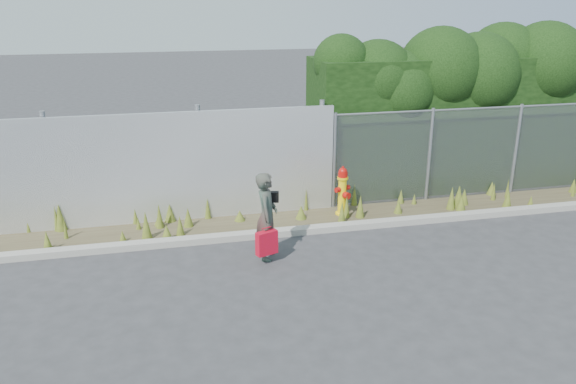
# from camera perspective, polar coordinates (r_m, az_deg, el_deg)

# --- Properties ---
(ground) EXTENTS (80.00, 80.00, 0.00)m
(ground) POSITION_cam_1_polar(r_m,az_deg,el_deg) (9.14, 3.83, -8.64)
(ground) COLOR #323134
(ground) RESTS_ON ground
(curb) EXTENTS (16.00, 0.22, 0.12)m
(curb) POSITION_cam_1_polar(r_m,az_deg,el_deg) (10.68, 1.09, -3.95)
(curb) COLOR gray
(curb) RESTS_ON ground
(weed_strip) EXTENTS (16.00, 1.27, 0.55)m
(weed_strip) POSITION_cam_1_polar(r_m,az_deg,el_deg) (11.22, -0.07, -2.29)
(weed_strip) COLOR #443B27
(weed_strip) RESTS_ON ground
(corrugated_fence) EXTENTS (8.50, 0.21, 2.30)m
(corrugated_fence) POSITION_cam_1_polar(r_m,az_deg,el_deg) (11.22, -16.74, 2.04)
(corrugated_fence) COLOR silver
(corrugated_fence) RESTS_ON ground
(chainlink_fence) EXTENTS (6.50, 0.07, 2.05)m
(chainlink_fence) POSITION_cam_1_polar(r_m,az_deg,el_deg) (13.01, 18.31, 3.87)
(chainlink_fence) COLOR gray
(chainlink_fence) RESTS_ON ground
(hedge) EXTENTS (7.36, 2.20, 3.76)m
(hedge) POSITION_cam_1_polar(r_m,az_deg,el_deg) (13.76, 17.85, 9.37)
(hedge) COLOR black
(hedge) RESTS_ON ground
(fire_hydrant) EXTENTS (0.35, 0.31, 1.05)m
(fire_hydrant) POSITION_cam_1_polar(r_m,az_deg,el_deg) (11.46, 5.54, 0.02)
(fire_hydrant) COLOR yellow
(fire_hydrant) RESTS_ON ground
(woman) EXTENTS (0.50, 0.63, 1.53)m
(woman) POSITION_cam_1_polar(r_m,az_deg,el_deg) (9.48, -2.18, -2.46)
(woman) COLOR #0F6451
(woman) RESTS_ON ground
(red_tote_bag) EXTENTS (0.37, 0.14, 0.48)m
(red_tote_bag) POSITION_cam_1_polar(r_m,az_deg,el_deg) (9.39, -2.18, -5.17)
(red_tote_bag) COLOR #B60A26
(black_shoulder_bag) EXTENTS (0.24, 0.10, 0.18)m
(black_shoulder_bag) POSITION_cam_1_polar(r_m,az_deg,el_deg) (9.52, -1.67, -0.49)
(black_shoulder_bag) COLOR black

